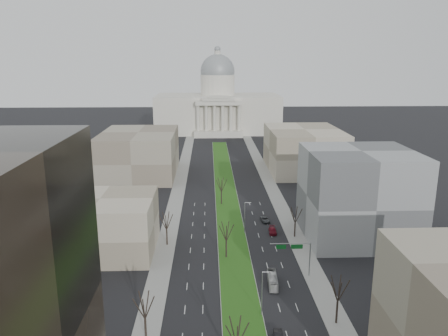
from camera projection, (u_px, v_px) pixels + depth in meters
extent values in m
plane|color=black|center=(227.00, 204.00, 145.92)|extent=(600.00, 600.00, 0.00)
cube|color=#999993|center=(228.00, 205.00, 144.94)|extent=(8.00, 222.00, 0.15)
cube|color=#204B14|center=(228.00, 205.00, 144.91)|extent=(7.70, 221.70, 0.06)
cube|color=gray|center=(168.00, 234.00, 121.09)|extent=(5.00, 330.00, 0.15)
cube|color=gray|center=(294.00, 233.00, 122.29)|extent=(5.00, 330.00, 0.15)
cube|color=beige|center=(218.00, 113.00, 288.30)|extent=(80.00, 40.00, 24.00)
cube|color=beige|center=(219.00, 134.00, 268.47)|extent=(30.00, 6.00, 4.00)
cube|color=beige|center=(218.00, 103.00, 263.80)|extent=(28.00, 5.00, 2.50)
cube|color=beige|center=(218.00, 100.00, 263.31)|extent=(20.00, 5.00, 1.80)
cube|color=beige|center=(218.00, 97.00, 262.92)|extent=(12.00, 5.00, 1.60)
cylinder|color=beige|center=(218.00, 86.00, 283.88)|extent=(22.00, 22.00, 14.00)
sphere|color=gray|center=(218.00, 72.00, 281.67)|extent=(22.00, 22.00, 22.00)
cylinder|color=beige|center=(217.00, 54.00, 278.97)|extent=(4.00, 4.00, 4.00)
sphere|color=gray|center=(217.00, 49.00, 278.23)|extent=(4.00, 4.00, 4.00)
cylinder|color=beige|center=(198.00, 118.00, 265.59)|extent=(2.00, 2.00, 16.00)
cylinder|color=beige|center=(206.00, 118.00, 265.76)|extent=(2.00, 2.00, 16.00)
cylinder|color=beige|center=(214.00, 118.00, 265.93)|extent=(2.00, 2.00, 16.00)
cylinder|color=beige|center=(223.00, 118.00, 266.10)|extent=(2.00, 2.00, 16.00)
cylinder|color=beige|center=(231.00, 118.00, 266.27)|extent=(2.00, 2.00, 16.00)
cylinder|color=beige|center=(239.00, 118.00, 266.44)|extent=(2.00, 2.00, 16.00)
cube|color=gray|center=(102.00, 225.00, 109.17)|extent=(26.00, 22.00, 14.00)
cube|color=slate|center=(358.00, 195.00, 117.02)|extent=(28.00, 26.00, 24.00)
cube|color=gray|center=(139.00, 154.00, 181.27)|extent=(30.00, 40.00, 18.00)
cube|color=gray|center=(304.00, 150.00, 188.51)|extent=(30.00, 40.00, 18.00)
cylinder|color=black|center=(146.00, 330.00, 75.05)|extent=(0.40, 0.40, 4.32)
cylinder|color=black|center=(167.00, 238.00, 113.82)|extent=(0.40, 0.40, 4.22)
cylinder|color=black|center=(337.00, 313.00, 80.10)|extent=(0.40, 0.40, 4.42)
cylinder|color=black|center=(295.00, 230.00, 118.89)|extent=(0.40, 0.40, 4.03)
cylinder|color=black|center=(226.00, 250.00, 106.57)|extent=(0.40, 0.40, 4.32)
cylinder|color=black|center=(221.00, 198.00, 145.33)|extent=(0.40, 0.40, 4.32)
cylinder|color=gray|center=(262.00, 294.00, 81.98)|extent=(0.20, 0.20, 9.00)
cylinder|color=gray|center=(267.00, 272.00, 80.88)|extent=(1.80, 0.12, 0.12)
cylinder|color=gray|center=(245.00, 218.00, 120.73)|extent=(0.20, 0.20, 9.00)
cylinder|color=gray|center=(248.00, 203.00, 119.63)|extent=(1.80, 0.12, 0.12)
cylinder|color=gray|center=(310.00, 260.00, 97.06)|extent=(0.24, 0.24, 8.00)
cylinder|color=gray|center=(290.00, 243.00, 95.92)|extent=(9.00, 0.18, 0.18)
cube|color=#0C591E|center=(297.00, 247.00, 96.25)|extent=(2.60, 0.08, 1.00)
cube|color=#0C591E|center=(281.00, 247.00, 96.13)|extent=(2.20, 0.08, 1.00)
imported|color=maroon|center=(273.00, 231.00, 121.97)|extent=(2.38, 5.17, 1.46)
imported|color=#414447|center=(265.00, 220.00, 130.42)|extent=(2.84, 5.06, 1.33)
imported|color=silver|center=(273.00, 280.00, 94.08)|extent=(2.37, 8.09, 2.23)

